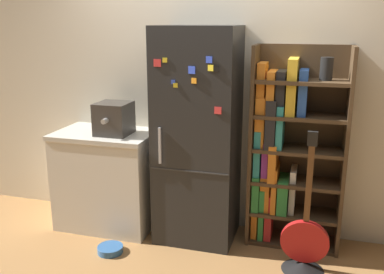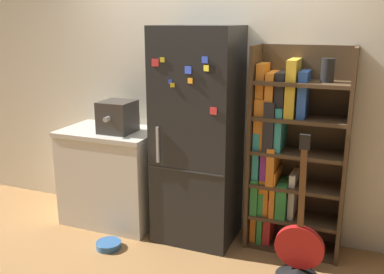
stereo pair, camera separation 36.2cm
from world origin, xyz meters
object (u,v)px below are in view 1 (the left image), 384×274
bookshelf (285,150)px  guitar (304,251)px  espresso_machine (114,118)px  pet_bowl (110,249)px  refrigerator (198,137)px

bookshelf → guitar: size_ratio=1.48×
espresso_machine → pet_bowl: size_ratio=1.61×
espresso_machine → pet_bowl: bearing=-73.6°
espresso_machine → guitar: (1.70, -0.27, -0.88)m
refrigerator → espresso_machine: size_ratio=5.32×
refrigerator → pet_bowl: size_ratio=8.56×
guitar → pet_bowl: 1.58m
guitar → pet_bowl: (-1.57, -0.17, -0.14)m
espresso_machine → guitar: bearing=-9.0°
refrigerator → guitar: refrigerator is taller
espresso_machine → guitar: 1.93m
refrigerator → pet_bowl: refrigerator is taller
refrigerator → pet_bowl: (-0.62, -0.50, -0.89)m
bookshelf → espresso_machine: bookshelf is taller
espresso_machine → pet_bowl: (0.13, -0.45, -1.02)m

